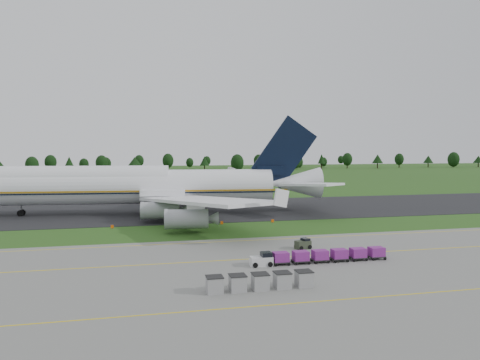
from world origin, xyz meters
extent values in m
plane|color=#234B16|center=(0.00, 0.00, 0.00)|extent=(600.00, 600.00, 0.00)
cube|color=slate|center=(0.00, -34.00, 0.03)|extent=(300.00, 52.00, 0.06)
cube|color=black|center=(0.00, 28.00, 0.04)|extent=(300.00, 40.00, 0.08)
cube|color=yellow|center=(0.00, -22.00, 0.07)|extent=(300.00, 0.25, 0.01)
cube|color=yellow|center=(0.00, -40.00, 0.07)|extent=(300.00, 0.20, 0.01)
cube|color=yellow|center=(0.00, -10.00, 0.07)|extent=(120.00, 0.20, 0.01)
cylinder|color=black|center=(-72.57, 217.41, 1.45)|extent=(0.70, 0.70, 2.90)
sphere|color=#173512|center=(-72.57, 217.41, 4.42)|extent=(7.73, 7.73, 7.73)
cylinder|color=black|center=(-51.15, 214.15, 1.68)|extent=(0.70, 0.70, 3.35)
cone|color=#173512|center=(-51.15, 214.15, 6.33)|extent=(5.35, 5.35, 5.96)
cylinder|color=black|center=(-33.17, 224.93, 1.64)|extent=(0.70, 0.70, 3.28)
sphere|color=#173512|center=(-33.17, 224.93, 5.02)|extent=(7.52, 7.52, 7.52)
cylinder|color=black|center=(-12.83, 224.78, 1.57)|extent=(0.70, 0.70, 3.13)
cone|color=#173512|center=(-12.83, 224.78, 5.92)|extent=(8.60, 8.60, 5.57)
cylinder|color=black|center=(7.40, 213.66, 2.13)|extent=(0.70, 0.70, 4.25)
sphere|color=#173512|center=(7.40, 213.66, 6.49)|extent=(6.92, 6.92, 6.92)
cylinder|color=black|center=(30.29, 212.88, 1.65)|extent=(0.70, 0.70, 3.31)
cone|color=#173512|center=(30.29, 212.88, 6.25)|extent=(6.06, 6.06, 5.88)
cylinder|color=black|center=(53.00, 219.14, 1.55)|extent=(0.70, 0.70, 3.10)
sphere|color=#173512|center=(53.00, 219.14, 4.74)|extent=(8.61, 8.61, 8.61)
cylinder|color=black|center=(74.73, 219.75, 1.47)|extent=(0.70, 0.70, 2.94)
cone|color=#173512|center=(74.73, 219.75, 5.55)|extent=(8.66, 8.66, 5.23)
cylinder|color=black|center=(93.29, 219.92, 2.03)|extent=(0.70, 0.70, 4.05)
sphere|color=#173512|center=(93.29, 219.92, 6.19)|extent=(8.90, 8.90, 8.90)
cylinder|color=black|center=(111.91, 218.08, 1.85)|extent=(0.70, 0.70, 3.70)
cone|color=#173512|center=(111.91, 218.08, 7.00)|extent=(5.17, 5.17, 6.58)
cylinder|color=black|center=(133.88, 224.03, 2.09)|extent=(0.70, 0.70, 4.18)
sphere|color=#173512|center=(133.88, 224.03, 6.38)|extent=(7.00, 7.00, 7.00)
cylinder|color=black|center=(154.57, 218.94, 1.78)|extent=(0.70, 0.70, 3.56)
cone|color=#173512|center=(154.57, 218.94, 6.72)|extent=(7.78, 7.78, 6.33)
cylinder|color=black|center=(175.80, 225.71, 2.01)|extent=(0.70, 0.70, 4.03)
sphere|color=#173512|center=(175.80, 225.71, 6.15)|extent=(6.54, 6.54, 6.54)
cylinder|color=black|center=(199.99, 225.92, 1.59)|extent=(0.70, 0.70, 3.18)
cone|color=#173512|center=(199.99, 225.92, 6.01)|extent=(7.14, 7.14, 5.65)
cylinder|color=black|center=(218.07, 221.45, 1.92)|extent=(0.70, 0.70, 3.84)
sphere|color=#173512|center=(218.07, 221.45, 5.87)|extent=(8.47, 8.47, 8.47)
cylinder|color=black|center=(240.05, 222.05, 1.53)|extent=(0.70, 0.70, 3.05)
cone|color=#173512|center=(240.05, 222.05, 5.77)|extent=(7.54, 7.54, 5.43)
cylinder|color=white|center=(-13.72, 24.30, 6.07)|extent=(61.19, 14.08, 7.54)
cylinder|color=white|center=(-24.13, 25.43, 7.85)|extent=(36.03, 9.71, 5.88)
cone|color=white|center=(22.19, 20.38, 6.60)|extent=(12.23, 8.37, 7.16)
cube|color=#C38A1D|center=(-14.13, 20.53, 5.44)|extent=(66.62, 7.33, 0.37)
cube|color=white|center=(-1.89, 2.89, 5.13)|extent=(21.89, 37.04, 0.58)
cube|color=white|center=(2.45, 42.65, 5.13)|extent=(27.84, 35.70, 0.58)
cylinder|color=#93969B|center=(-8.96, 10.51, 2.51)|extent=(7.65, 4.13, 3.35)
cylinder|color=#93969B|center=(-5.19, -1.49, 2.51)|extent=(7.65, 4.13, 3.35)
cylinder|color=#93969B|center=(-6.10, 36.74, 2.51)|extent=(7.65, 4.13, 3.35)
cylinder|color=#93969B|center=(0.17, 47.64, 2.51)|extent=(7.65, 4.13, 3.35)
cube|color=black|center=(19.61, 20.66, 13.65)|extent=(15.24, 2.23, 16.81)
cube|color=white|center=(22.90, 12.40, 6.91)|extent=(11.10, 14.76, 0.47)
cube|color=white|center=(24.60, 28.01, 6.91)|extent=(12.95, 14.26, 0.47)
cylinder|color=slate|center=(-37.66, 26.91, 1.15)|extent=(0.38, 0.38, 2.30)
cylinder|color=black|center=(-37.66, 26.91, 0.68)|extent=(1.46, 1.08, 1.36)
cylinder|color=slate|center=(-7.98, 18.93, 1.15)|extent=(0.38, 0.38, 2.30)
cylinder|color=black|center=(-7.98, 18.93, 0.68)|extent=(1.46, 1.08, 1.36)
cylinder|color=slate|center=(-6.96, 28.30, 1.15)|extent=(0.38, 0.38, 2.30)
cylinder|color=black|center=(-6.96, 28.30, 0.68)|extent=(1.46, 1.08, 1.36)
cube|color=silver|center=(1.33, -25.79, 0.64)|extent=(2.75, 1.48, 1.16)
cylinder|color=black|center=(0.38, -26.53, 0.38)|extent=(0.63, 0.23, 0.63)
cube|color=black|center=(3.86, -25.79, 0.43)|extent=(2.12, 1.59, 0.13)
cube|color=#711F74|center=(3.86, -25.79, 1.06)|extent=(1.90, 1.48, 1.16)
cylinder|color=black|center=(3.02, -26.53, 0.24)|extent=(0.36, 0.16, 0.36)
cube|color=black|center=(6.51, -25.79, 0.43)|extent=(2.12, 1.59, 0.13)
cube|color=#711F74|center=(6.51, -25.79, 1.06)|extent=(1.90, 1.48, 1.16)
cylinder|color=black|center=(5.66, -26.53, 0.24)|extent=(0.36, 0.16, 0.36)
cube|color=black|center=(9.15, -25.79, 0.43)|extent=(2.12, 1.59, 0.13)
cube|color=#711F74|center=(9.15, -25.79, 1.06)|extent=(1.90, 1.48, 1.16)
cylinder|color=black|center=(8.31, -26.53, 0.24)|extent=(0.36, 0.16, 0.36)
cube|color=black|center=(11.80, -25.79, 0.43)|extent=(2.12, 1.59, 0.13)
cube|color=#711F74|center=(11.80, -25.79, 1.06)|extent=(1.90, 1.48, 1.16)
cylinder|color=black|center=(10.95, -26.53, 0.24)|extent=(0.36, 0.16, 0.36)
cube|color=black|center=(14.44, -25.79, 0.43)|extent=(2.12, 1.59, 0.13)
cube|color=#711F74|center=(14.44, -25.79, 1.06)|extent=(1.90, 1.48, 1.16)
cylinder|color=black|center=(13.59, -26.53, 0.24)|extent=(0.36, 0.16, 0.36)
cube|color=black|center=(17.08, -25.79, 0.43)|extent=(2.12, 1.59, 0.13)
cube|color=#711F74|center=(17.08, -25.79, 1.06)|extent=(1.90, 1.48, 1.16)
cylinder|color=black|center=(16.24, -26.53, 0.24)|extent=(0.36, 0.16, 0.36)
cylinder|color=black|center=(1.33, -25.79, 0.38)|extent=(0.63, 0.23, 0.63)
cube|color=#2E3626|center=(9.86, -17.71, 0.66)|extent=(2.44, 1.84, 1.19)
cylinder|color=black|center=(9.10, -18.36, 0.36)|extent=(0.61, 0.22, 0.61)
cylinder|color=black|center=(10.62, -17.06, 0.36)|extent=(0.61, 0.22, 0.61)
cube|color=gray|center=(-6.18, -35.13, 0.87)|extent=(1.61, 1.61, 1.61)
cube|color=black|center=(-6.18, -35.13, 1.71)|extent=(1.71, 1.71, 0.08)
cube|color=gray|center=(-3.78, -35.13, 0.87)|extent=(1.61, 1.61, 1.61)
cube|color=black|center=(-3.78, -35.13, 1.71)|extent=(1.71, 1.71, 0.08)
cube|color=gray|center=(-1.38, -35.13, 0.87)|extent=(1.61, 1.61, 1.61)
cube|color=black|center=(-1.38, -35.13, 1.71)|extent=(1.71, 1.71, 0.08)
cube|color=gray|center=(1.02, -35.13, 0.87)|extent=(1.61, 1.61, 1.61)
cube|color=black|center=(1.02, -35.13, 1.71)|extent=(1.71, 1.71, 0.08)
cube|color=gray|center=(3.42, -35.13, 0.87)|extent=(1.61, 1.61, 1.61)
cube|color=black|center=(3.42, -35.13, 1.71)|extent=(1.71, 1.71, 0.08)
cube|color=#EF5607|center=(-17.92, 6.65, 0.30)|extent=(0.50, 0.12, 0.60)
cube|color=black|center=(-17.92, 6.65, 0.02)|extent=(0.30, 0.30, 0.04)
cube|color=#EF5607|center=(-7.72, 6.65, 0.30)|extent=(0.50, 0.12, 0.60)
cube|color=black|center=(-7.72, 6.65, 0.02)|extent=(0.30, 0.30, 0.04)
cube|color=#EF5607|center=(2.48, 6.65, 0.30)|extent=(0.50, 0.12, 0.60)
cube|color=black|center=(2.48, 6.65, 0.02)|extent=(0.30, 0.30, 0.04)
cube|color=#EF5607|center=(12.67, 6.65, 0.30)|extent=(0.50, 0.12, 0.60)
cube|color=black|center=(12.67, 6.65, 0.02)|extent=(0.30, 0.30, 0.04)
camera|label=1|loc=(-14.06, -80.99, 14.78)|focal=35.00mm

